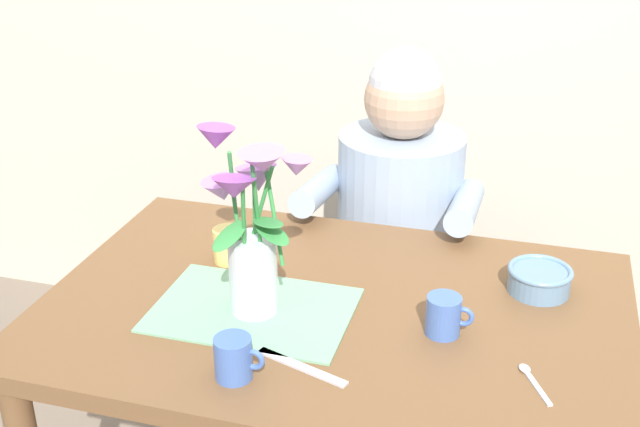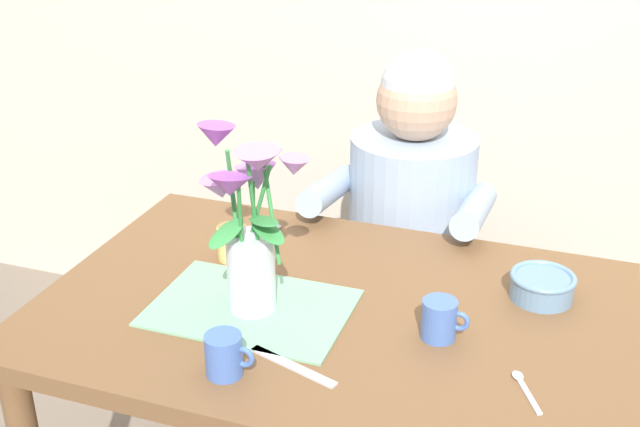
% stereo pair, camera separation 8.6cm
% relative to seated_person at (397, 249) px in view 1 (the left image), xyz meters
% --- Properties ---
extents(dining_table, '(1.20, 0.80, 0.74)m').
position_rel_seated_person_xyz_m(dining_table, '(-0.02, -0.62, 0.08)').
color(dining_table, brown).
rests_on(dining_table, ground_plane).
extents(seated_person, '(0.45, 0.47, 1.14)m').
position_rel_seated_person_xyz_m(seated_person, '(0.00, 0.00, 0.00)').
color(seated_person, '#4C4C56').
rests_on(seated_person, ground_plane).
extents(striped_placemat, '(0.40, 0.28, 0.00)m').
position_rel_seated_person_xyz_m(striped_placemat, '(-0.17, -0.68, 0.18)').
color(striped_placemat, '#7AB289').
rests_on(striped_placemat, dining_table).
extents(flower_vase, '(0.26, 0.23, 0.38)m').
position_rel_seated_person_xyz_m(flower_vase, '(-0.17, -0.68, 0.38)').
color(flower_vase, silver).
rests_on(flower_vase, dining_table).
extents(ceramic_bowl, '(0.14, 0.14, 0.06)m').
position_rel_seated_person_xyz_m(ceramic_bowl, '(0.38, -0.44, 0.21)').
color(ceramic_bowl, '#6689A8').
rests_on(ceramic_bowl, dining_table).
extents(dinner_knife, '(0.19, 0.08, 0.00)m').
position_rel_seated_person_xyz_m(dinner_knife, '(-0.02, -0.84, 0.18)').
color(dinner_knife, silver).
rests_on(dinner_knife, dining_table).
extents(coffee_cup, '(0.09, 0.07, 0.08)m').
position_rel_seated_person_xyz_m(coffee_cup, '(-0.30, -0.50, 0.22)').
color(coffee_cup, '#E5C666').
rests_on(coffee_cup, dining_table).
extents(tea_cup, '(0.09, 0.07, 0.08)m').
position_rel_seated_person_xyz_m(tea_cup, '(0.21, -0.66, 0.22)').
color(tea_cup, '#476BB7').
rests_on(tea_cup, dining_table).
extents(ceramic_mug, '(0.09, 0.07, 0.08)m').
position_rel_seated_person_xyz_m(ceramic_mug, '(-0.13, -0.90, 0.22)').
color(ceramic_mug, '#476BB7').
rests_on(ceramic_mug, dining_table).
extents(spoon_0, '(0.07, 0.11, 0.01)m').
position_rel_seated_person_xyz_m(spoon_0, '(0.38, -0.76, 0.18)').
color(spoon_0, silver).
rests_on(spoon_0, dining_table).
extents(spoon_1, '(0.09, 0.10, 0.01)m').
position_rel_seated_person_xyz_m(spoon_1, '(-0.28, -0.34, 0.18)').
color(spoon_1, silver).
rests_on(spoon_1, dining_table).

